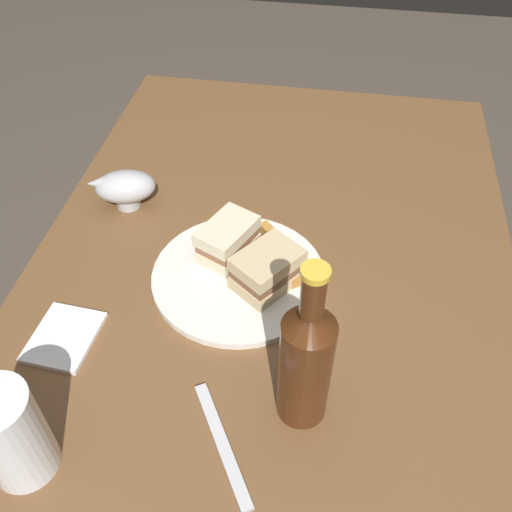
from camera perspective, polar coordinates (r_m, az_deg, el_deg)
ground_plane at (r=1.56m, az=1.10°, el=-19.57°), size 6.00×6.00×0.00m
dining_table at (r=1.24m, az=1.34°, el=-12.31°), size 1.17×0.81×0.74m
plate at (r=0.91m, az=-1.78°, el=-2.06°), size 0.28×0.28×0.01m
sandwich_half_left at (r=0.87m, az=1.24°, el=-1.38°), size 0.12×0.12×0.06m
sandwich_half_right at (r=0.92m, az=-2.90°, el=1.69°), size 0.12×0.10×0.06m
potato_wedge_front at (r=0.90m, az=1.89°, el=-1.50°), size 0.04×0.05×0.02m
potato_wedge_middle at (r=0.93m, az=1.67°, el=0.46°), size 0.05×0.04×0.02m
potato_wedge_back at (r=0.96m, az=1.56°, el=2.15°), size 0.05×0.05×0.02m
potato_wedge_left_edge at (r=0.92m, az=-0.46°, el=-0.42°), size 0.04×0.03×0.02m
potato_wedge_right_edge at (r=0.90m, az=3.39°, el=-1.84°), size 0.05×0.05×0.02m
pint_glass at (r=0.74m, az=-23.40°, el=-16.52°), size 0.08×0.08×0.14m
gravy_boat at (r=1.05m, az=-13.14°, el=6.83°), size 0.10×0.13×0.07m
cider_bottle at (r=0.69m, az=5.06°, el=-10.53°), size 0.07×0.07×0.27m
napkin at (r=0.89m, az=-18.81°, el=-7.75°), size 0.12×0.10×0.01m
fork at (r=0.75m, az=-3.43°, el=-18.41°), size 0.16×0.11×0.01m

